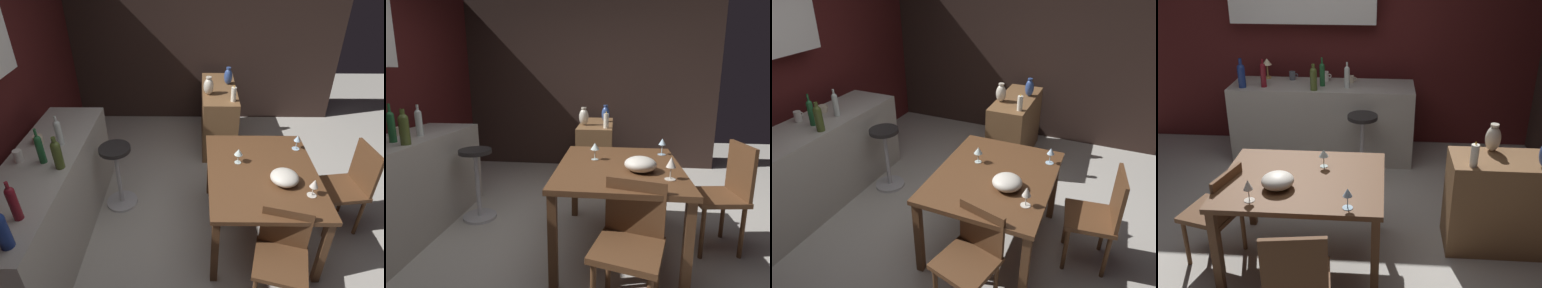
# 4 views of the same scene
# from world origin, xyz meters

# --- Properties ---
(ground_plane) EXTENTS (9.00, 9.00, 0.00)m
(ground_plane) POSITION_xyz_m (0.00, 0.00, 0.00)
(ground_plane) COLOR #B7B2A8
(wall_kitchen_back) EXTENTS (5.20, 0.33, 2.60)m
(wall_kitchen_back) POSITION_xyz_m (-0.06, 2.08, 1.41)
(wall_kitchen_back) COLOR #4C1919
(wall_kitchen_back) RESTS_ON ground_plane
(dining_table) EXTENTS (1.24, 0.98, 0.74)m
(dining_table) POSITION_xyz_m (0.06, -0.39, 0.66)
(dining_table) COLOR #56351E
(dining_table) RESTS_ON ground_plane
(kitchen_counter) EXTENTS (2.10, 0.60, 0.90)m
(kitchen_counter) POSITION_xyz_m (-0.05, 1.55, 0.45)
(kitchen_counter) COLOR #B2ADA3
(kitchen_counter) RESTS_ON ground_plane
(sideboard_cabinet) EXTENTS (1.10, 0.44, 0.82)m
(sideboard_cabinet) POSITION_xyz_m (1.76, -0.10, 0.41)
(sideboard_cabinet) COLOR brown
(sideboard_cabinet) RESTS_ON ground_plane
(chair_near_window) EXTENTS (0.49, 0.49, 0.82)m
(chair_near_window) POSITION_xyz_m (-0.61, -0.45, 0.46)
(chair_near_window) COLOR #56351E
(chair_near_window) RESTS_ON ground_plane
(chair_by_doorway) EXTENTS (0.45, 0.45, 0.91)m
(chair_by_doorway) POSITION_xyz_m (0.17, -1.26, 0.51)
(chair_by_doorway) COLOR #56351E
(chair_by_doorway) RESTS_ON ground_plane
(bar_stool) EXTENTS (0.34, 0.34, 0.73)m
(bar_stool) POSITION_xyz_m (0.44, 1.03, 0.39)
(bar_stool) COLOR #262323
(bar_stool) RESTS_ON ground_plane
(wine_glass_left) EXTENTS (0.08, 0.08, 0.15)m
(wine_glass_left) POSITION_xyz_m (0.19, -0.18, 0.85)
(wine_glass_left) COLOR silver
(wine_glass_left) RESTS_ON dining_table
(wine_glass_right) EXTENTS (0.07, 0.07, 0.15)m
(wine_glass_right) POSITION_xyz_m (0.43, -0.78, 0.85)
(wine_glass_right) COLOR silver
(wine_glass_right) RESTS_ON dining_table
(wine_glass_center) EXTENTS (0.08, 0.08, 0.16)m
(wine_glass_center) POSITION_xyz_m (-0.25, -0.73, 0.86)
(wine_glass_center) COLOR silver
(wine_glass_center) RESTS_ON dining_table
(fruit_bowl) EXTENTS (0.24, 0.24, 0.11)m
(fruit_bowl) POSITION_xyz_m (-0.10, -0.54, 0.80)
(fruit_bowl) COLOR beige
(fruit_bowl) RESTS_ON dining_table
(wine_bottle_clear) EXTENTS (0.06, 0.06, 0.29)m
(wine_bottle_clear) POSITION_xyz_m (0.25, 1.45, 1.03)
(wine_bottle_clear) COLOR silver
(wine_bottle_clear) RESTS_ON kitchen_counter
(wine_bottle_cobalt) EXTENTS (0.08, 0.08, 0.33)m
(wine_bottle_cobalt) POSITION_xyz_m (-0.93, 1.38, 1.05)
(wine_bottle_cobalt) COLOR navy
(wine_bottle_cobalt) RESTS_ON kitchen_counter
(wine_bottle_green) EXTENTS (0.06, 0.06, 0.32)m
(wine_bottle_green) POSITION_xyz_m (-0.04, 1.50, 1.04)
(wine_bottle_green) COLOR #1E592D
(wine_bottle_green) RESTS_ON kitchen_counter
(wine_bottle_olive) EXTENTS (0.08, 0.08, 0.29)m
(wine_bottle_olive) POSITION_xyz_m (-0.11, 1.34, 1.04)
(wine_bottle_olive) COLOR #475623
(wine_bottle_olive) RESTS_ON kitchen_counter
(wine_bottle_ruby) EXTENTS (0.06, 0.06, 0.31)m
(wine_bottle_ruby) POSITION_xyz_m (-0.69, 1.42, 1.05)
(wine_bottle_ruby) COLOR maroon
(wine_bottle_ruby) RESTS_ON kitchen_counter
(cup_cream) EXTENTS (0.13, 0.09, 0.08)m
(cup_cream) POSITION_xyz_m (0.26, 1.67, 0.94)
(cup_cream) COLOR beige
(cup_cream) RESTS_ON kitchen_counter
(cup_white) EXTENTS (0.11, 0.07, 0.11)m
(cup_white) POSITION_xyz_m (-0.03, 1.71, 0.95)
(cup_white) COLOR white
(cup_white) RESTS_ON kitchen_counter
(cup_slate) EXTENTS (0.11, 0.07, 0.10)m
(cup_slate) POSITION_xyz_m (-0.43, 1.72, 0.95)
(cup_slate) COLOR #515660
(cup_slate) RESTS_ON kitchen_counter
(counter_lamp) EXTENTS (0.11, 0.11, 0.24)m
(counter_lamp) POSITION_xyz_m (-0.74, 1.77, 1.08)
(counter_lamp) COLOR #A58447
(counter_lamp) RESTS_ON kitchen_counter
(pillar_candle_tall) EXTENTS (0.06, 0.06, 0.20)m
(pillar_candle_tall) POSITION_xyz_m (1.35, -0.24, 0.91)
(pillar_candle_tall) COLOR white
(pillar_candle_tall) RESTS_ON sideboard_cabinet
(vase_ceramic_ivory) EXTENTS (0.12, 0.12, 0.23)m
(vase_ceramic_ivory) POSITION_xyz_m (1.55, 0.06, 0.93)
(vase_ceramic_ivory) COLOR beige
(vase_ceramic_ivory) RESTS_ON sideboard_cabinet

